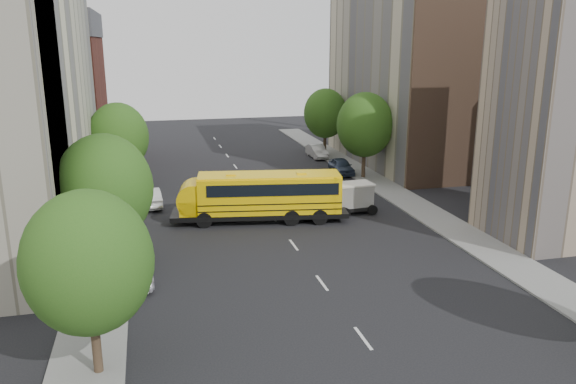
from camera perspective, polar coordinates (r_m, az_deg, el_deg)
name	(u,v)px	position (r m, az deg, el deg)	size (l,w,h in m)	color
ground	(286,235)	(37.72, -0.19, -4.38)	(120.00, 120.00, 0.00)	black
sidewalk_left	(111,224)	(41.57, -17.52, -3.16)	(3.00, 80.00, 0.12)	slate
sidewalk_right	(410,202)	(46.05, 12.31, -1.05)	(3.00, 80.00, 0.12)	slate
lane_markings	(258,196)	(47.05, -3.12, -0.44)	(0.15, 64.00, 0.01)	silver
building_left_redbrick	(52,102)	(63.54, -22.84, 8.42)	(10.00, 15.00, 13.00)	maroon
building_right_far	(408,77)	(60.76, 12.08, 11.37)	(10.00, 22.00, 18.00)	#BEB393
building_right_sidewall	(465,84)	(51.11, 17.53, 10.38)	(10.10, 0.30, 18.00)	brown
street_tree_0	(88,263)	(22.14, -19.63, -6.78)	(4.80, 4.80, 7.41)	#38281C
street_tree_1	(105,188)	(31.56, -18.13, 0.36)	(5.12, 5.12, 7.90)	#38281C
street_tree_2	(118,137)	(49.21, -16.85, 5.37)	(4.99, 4.99, 7.71)	#38281C
street_tree_4	(365,125)	(52.85, 7.82, 6.77)	(5.25, 5.25, 8.10)	#38281C
street_tree_5	(325,113)	(64.09, 3.81, 7.97)	(4.86, 4.86, 7.51)	#38281C
school_bus	(258,194)	(40.15, -3.07, -0.24)	(12.85, 4.82, 3.54)	black
safari_truck	(339,199)	(42.01, 5.16, -0.66)	(5.51, 2.37, 2.30)	black
parked_car_0	(137,270)	(31.34, -15.10, -7.68)	(1.68, 4.18, 1.43)	silver
parked_car_1	(149,197)	(45.35, -13.92, -0.50)	(1.57, 4.50, 1.48)	silver
parked_car_4	(341,166)	(55.22, 5.44, 2.63)	(1.77, 4.39, 1.50)	#313F57
parked_car_5	(317,151)	(62.77, 2.98, 4.15)	(1.52, 4.36, 1.44)	#AAA8A4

